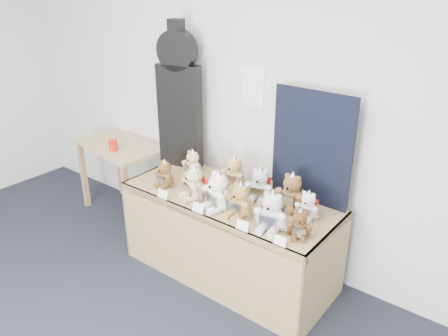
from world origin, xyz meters
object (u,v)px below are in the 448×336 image
Objects in this scene: guitar_case at (179,98)px; teddy_back_right at (291,193)px; side_table at (120,156)px; teddy_back_left at (193,164)px; teddy_front_far_right at (272,213)px; teddy_front_centre at (218,193)px; display_table at (224,217)px; red_cup at (113,145)px; teddy_front_right at (240,201)px; teddy_back_end at (308,206)px; teddy_front_left at (194,184)px; teddy_front_end at (300,225)px; teddy_back_centre_left at (234,173)px; teddy_front_far_left at (165,175)px; teddy_back_centre_right at (260,186)px.

guitar_case is 1.28m from teddy_back_right.
teddy_back_left is (0.97, -0.01, 0.17)m from side_table.
teddy_back_right is at bearing 88.38° from teddy_front_far_right.
teddy_back_right is at bearing 52.76° from teddy_front_centre.
display_table is 5.55× the size of teddy_back_right.
red_cup is 1.42m from teddy_front_centre.
teddy_front_right reaches higher than teddy_back_end.
teddy_back_end reaches higher than display_table.
teddy_front_right is 1.14× the size of teddy_back_left.
red_cup is 0.33× the size of teddy_front_centre.
teddy_back_end is (1.12, -0.06, -0.01)m from teddy_back_left.
teddy_back_left is at bearing 8.64° from red_cup.
teddy_front_right is at bearing -26.30° from display_table.
teddy_front_left is at bearing -155.45° from teddy_back_right.
guitar_case is 4.05× the size of teddy_front_far_right.
teddy_front_left is at bearing 154.33° from teddy_front_end.
guitar_case is at bearing 171.27° from teddy_back_centre_left.
teddy_front_far_left reaches higher than teddy_back_end.
teddy_back_right is at bearing 19.77° from teddy_front_far_left.
teddy_back_centre_left is (-0.08, 0.23, 0.27)m from display_table.
teddy_front_far_left is 0.85× the size of teddy_back_centre_left.
teddy_back_centre_right is at bearing -3.18° from teddy_back_left.
teddy_back_centre_left is 1.24× the size of teddy_back_end.
teddy_front_far_right is (1.87, -0.20, 0.01)m from red_cup.
teddy_front_end is at bearing 23.48° from teddy_front_left.
teddy_front_right is 0.92× the size of teddy_front_far_right.
teddy_front_end is 0.73× the size of teddy_back_right.
teddy_back_centre_right is 0.26m from teddy_back_right.
teddy_front_far_left is 0.57m from teddy_front_centre.
teddy_back_centre_right is (1.57, 0.11, 0.00)m from red_cup.
side_table is 3.19× the size of teddy_front_far_right.
teddy_front_end is (0.70, -0.11, 0.24)m from display_table.
teddy_front_far_left is 0.79× the size of teddy_front_far_right.
teddy_back_centre_right is 1.25× the size of teddy_back_end.
teddy_back_centre_left is 0.93× the size of teddy_back_right.
teddy_back_right reaches higher than side_table.
guitar_case is at bearing 174.63° from teddy_back_right.
teddy_front_left reaches higher than teddy_back_centre_left.
display_table is 6.88× the size of teddy_back_left.
guitar_case reaches higher than teddy_front_far_left.
teddy_front_right is at bearing -24.93° from teddy_back_left.
teddy_front_far_left is 0.84× the size of teddy_front_left.
teddy_front_right is (1.59, -0.18, 0.00)m from red_cup.
teddy_back_right is at bearing -1.49° from teddy_back_left.
teddy_front_left is at bearing -159.80° from teddy_back_centre_right.
teddy_back_centre_left is at bearing 123.91° from teddy_front_centre.
display_table is 1.73× the size of side_table.
teddy_back_right reaches higher than teddy_front_far_left.
red_cup is 0.44× the size of teddy_back_left.
side_table is 0.98m from teddy_back_left.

